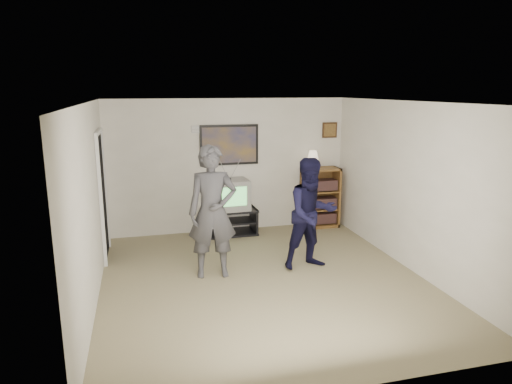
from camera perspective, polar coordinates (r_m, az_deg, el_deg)
name	(u,v)px	position (r m, az deg, el deg)	size (l,w,h in m)	color
room_shell	(258,190)	(6.54, 0.28, 0.23)	(4.51, 5.00, 2.51)	#776C4C
media_stand	(230,221)	(8.56, -3.22, -3.70)	(0.98, 0.56, 0.48)	black
crt_television	(230,194)	(8.43, -3.28, -0.30)	(0.66, 0.56, 0.56)	gray
bookshelf	(320,197)	(9.03, 8.00, -0.68)	(0.71, 0.41, 1.17)	brown
table_lamp	(313,160)	(8.82, 7.12, 4.05)	(0.22, 0.22, 0.34)	beige
person_tall	(213,212)	(6.53, -5.45, -2.51)	(0.70, 0.46, 1.91)	#3E3D41
person_short	(312,214)	(6.88, 6.95, -2.72)	(0.82, 0.64, 1.69)	black
controller_left	(210,188)	(6.70, -5.79, 0.49)	(0.04, 0.13, 0.04)	white
controller_right	(303,200)	(7.06, 5.92, -0.97)	(0.03, 0.11, 0.03)	white
poster	(229,145)	(8.52, -3.36, 5.90)	(1.10, 0.03, 0.75)	black
air_vent	(199,129)	(8.41, -7.11, 7.78)	(0.28, 0.02, 0.14)	white
small_picture	(330,130)	(9.09, 9.19, 7.65)	(0.30, 0.03, 0.30)	black
doorway	(102,196)	(7.64, -18.66, -0.53)	(0.03, 0.85, 2.00)	black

